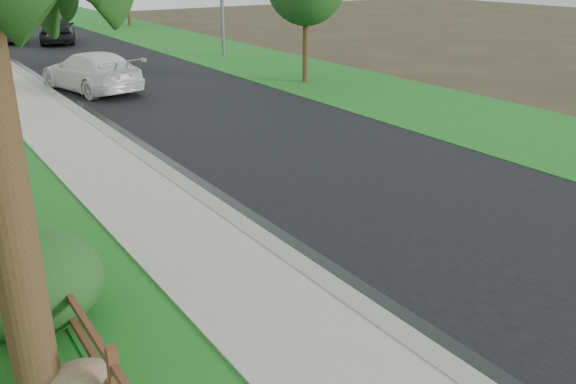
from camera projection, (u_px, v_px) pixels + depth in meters
road at (71, 49)px, 36.44m from camera, size 8.00×90.00×0.02m
wet_gutter at (2, 54)px, 34.45m from camera, size 0.50×90.00×0.00m
verge_far at (178, 41)px, 40.00m from camera, size 6.00×90.00×0.04m
ranch_fence at (41, 261)px, 9.77m from camera, size 0.12×16.92×1.10m
white_suv at (91, 71)px, 24.83m from camera, size 3.27×5.80×1.59m
dark_car_mid at (57, 29)px, 38.74m from camera, size 3.37×5.47×1.74m
dark_car_far at (4, 30)px, 39.36m from camera, size 2.07×4.67×1.49m
shrub_b at (30, 282)px, 8.90m from camera, size 2.34×2.34×1.46m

